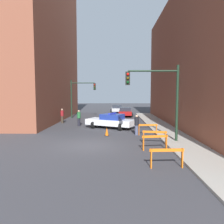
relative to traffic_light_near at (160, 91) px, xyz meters
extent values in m
plane|color=#38383D|center=(-4.73, -0.96, -3.53)|extent=(120.00, 120.00, 0.00)
cube|color=#9E998E|center=(1.47, -0.96, -3.47)|extent=(2.40, 44.00, 0.12)
cube|color=brown|center=(-16.73, 13.04, 7.04)|extent=(14.00, 20.00, 21.15)
cylinder|color=black|center=(1.17, 0.01, -0.81)|extent=(0.18, 0.18, 5.20)
cylinder|color=black|center=(-0.53, 0.01, 1.39)|extent=(3.40, 0.12, 0.12)
cube|color=black|center=(-2.23, 0.01, 0.89)|extent=(0.30, 0.22, 0.90)
sphere|color=red|center=(-2.23, -0.14, 1.16)|extent=(0.18, 0.18, 0.18)
sphere|color=#4C3D0C|center=(-2.23, -0.14, 0.89)|extent=(0.18, 0.18, 0.18)
sphere|color=#0C4219|center=(-2.23, -0.14, 0.62)|extent=(0.18, 0.18, 0.18)
cylinder|color=black|center=(-9.13, 14.74, -0.93)|extent=(0.18, 0.18, 5.20)
cylinder|color=black|center=(-7.53, 14.74, 1.27)|extent=(3.20, 0.12, 0.12)
cube|color=black|center=(-5.93, 14.74, 0.77)|extent=(0.30, 0.22, 0.90)
sphere|color=red|center=(-5.93, 14.60, 1.04)|extent=(0.18, 0.18, 0.18)
sphere|color=#4C3D0C|center=(-5.93, 14.60, 0.77)|extent=(0.18, 0.18, 0.18)
sphere|color=#0C4219|center=(-5.93, 14.60, 0.50)|extent=(0.18, 0.18, 0.18)
cube|color=white|center=(-3.55, 6.09, -2.93)|extent=(5.04, 3.71, 0.55)
cube|color=navy|center=(-3.39, 6.01, -2.39)|extent=(2.49, 2.32, 0.52)
cylinder|color=black|center=(-5.24, 5.95, -3.20)|extent=(0.48, 0.69, 0.66)
cylinder|color=black|center=(-4.50, 7.49, -3.20)|extent=(0.48, 0.69, 0.66)
cylinder|color=black|center=(-2.61, 4.69, -3.20)|extent=(0.48, 0.69, 0.66)
cylinder|color=black|center=(-1.87, 6.22, -3.20)|extent=(0.48, 0.69, 0.66)
cube|color=#2633BF|center=(-3.39, 6.01, -2.07)|extent=(0.78, 1.33, 0.12)
cube|color=maroon|center=(-1.65, 17.04, -2.96)|extent=(1.98, 4.37, 0.52)
cube|color=#232833|center=(-1.66, 16.87, -2.46)|extent=(1.66, 1.87, 0.48)
cylinder|color=black|center=(-2.42, 18.41, -3.22)|extent=(0.63, 0.25, 0.62)
cylinder|color=black|center=(-0.77, 18.34, -3.22)|extent=(0.63, 0.25, 0.62)
cylinder|color=black|center=(-2.54, 15.75, -3.22)|extent=(0.63, 0.25, 0.62)
cylinder|color=black|center=(-0.88, 15.68, -3.22)|extent=(0.63, 0.25, 0.62)
cube|color=silver|center=(-2.87, 23.49, -2.96)|extent=(1.87, 4.33, 0.52)
cube|color=#232833|center=(-2.86, 23.31, -2.46)|extent=(1.61, 1.83, 0.48)
cylinder|color=black|center=(-3.72, 24.81, -3.22)|extent=(0.62, 0.23, 0.62)
cylinder|color=black|center=(-2.06, 24.83, -3.22)|extent=(0.62, 0.23, 0.62)
cylinder|color=black|center=(-3.67, 22.14, -3.22)|extent=(0.62, 0.23, 0.62)
cylinder|color=black|center=(-2.02, 22.17, -3.22)|extent=(0.62, 0.23, 0.62)
cylinder|color=black|center=(-6.90, 7.51, -3.12)|extent=(0.39, 0.39, 0.82)
cylinder|color=#236633|center=(-6.90, 7.51, -2.40)|extent=(0.50, 0.50, 0.62)
sphere|color=tan|center=(-6.90, 7.51, -1.98)|extent=(0.31, 0.31, 0.22)
cylinder|color=#382D23|center=(-9.17, 9.60, -3.12)|extent=(0.33, 0.33, 0.82)
cylinder|color=maroon|center=(-9.17, 9.60, -2.40)|extent=(0.43, 0.43, 0.62)
sphere|color=tan|center=(-9.17, 9.60, -1.98)|extent=(0.26, 0.26, 0.22)
cylinder|color=#474C66|center=(-1.34, 2.64, -3.12)|extent=(0.31, 0.31, 0.82)
cylinder|color=black|center=(-1.34, 2.64, -2.40)|extent=(0.40, 0.40, 0.62)
sphere|color=tan|center=(-1.34, 2.64, -1.98)|extent=(0.25, 0.25, 0.22)
cube|color=orange|center=(-0.71, -5.24, -2.70)|extent=(1.60, 0.14, 0.14)
cube|color=orange|center=(-1.43, -5.28, -3.08)|extent=(0.06, 0.16, 0.90)
cube|color=orange|center=(0.01, -5.20, -3.08)|extent=(0.06, 0.16, 0.90)
cube|color=orange|center=(-0.69, -2.10, -2.70)|extent=(1.59, 0.32, 0.14)
cube|color=orange|center=(-1.40, -2.22, -3.08)|extent=(0.08, 0.17, 0.90)
cube|color=orange|center=(0.02, -1.98, -3.08)|extent=(0.08, 0.17, 0.90)
cube|color=orange|center=(-0.44, -0.57, -2.70)|extent=(1.59, 0.31, 0.14)
cube|color=orange|center=(-1.15, -0.45, -3.08)|extent=(0.08, 0.17, 0.90)
cube|color=orange|center=(0.27, -0.69, -3.08)|extent=(0.08, 0.17, 0.90)
cube|color=orange|center=(-0.43, 2.64, -2.70)|extent=(1.60, 0.14, 0.14)
cube|color=orange|center=(-1.15, 2.60, -3.08)|extent=(0.06, 0.16, 0.90)
cube|color=orange|center=(0.28, 2.68, -3.08)|extent=(0.06, 0.16, 0.90)
cube|color=black|center=(-3.76, 2.28, -3.51)|extent=(0.36, 0.36, 0.04)
cone|color=#F2600C|center=(-3.76, 2.28, -3.18)|extent=(0.28, 0.28, 0.62)
camera|label=1|loc=(-3.03, -15.02, -0.12)|focal=35.00mm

